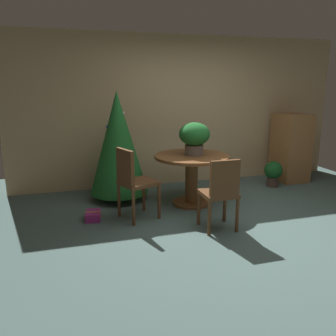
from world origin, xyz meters
name	(u,v)px	position (x,y,z in m)	size (l,w,h in m)	color
ground_plane	(236,226)	(0.00, 0.00, 0.00)	(6.60, 6.60, 0.00)	#4C6660
back_wall_panel	(182,111)	(0.00, 2.20, 1.30)	(6.00, 0.10, 2.60)	tan
round_dining_table	(192,169)	(-0.26, 0.96, 0.54)	(1.10, 1.10, 0.75)	brown
flower_vase	(194,136)	(-0.22, 0.98, 1.03)	(0.45, 0.45, 0.48)	#665B51
wooden_chair_near	(221,191)	(-0.26, -0.06, 0.51)	(0.41, 0.39, 0.91)	brown
wooden_chair_left_near	(133,180)	(-1.20, 0.62, 0.55)	(0.56, 0.55, 0.97)	brown
holiday_tree	(118,143)	(-1.26, 1.51, 0.90)	(0.90, 0.90, 1.68)	brown
gift_box_purple	(93,216)	(-1.74, 0.74, 0.05)	(0.23, 0.30, 0.11)	#9E287A
wooden_cabinet	(291,148)	(1.98, 1.71, 0.62)	(0.54, 0.62, 1.24)	#9E6B3D
potted_plant	(273,172)	(1.45, 1.42, 0.26)	(0.32, 0.32, 0.45)	#4C382D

